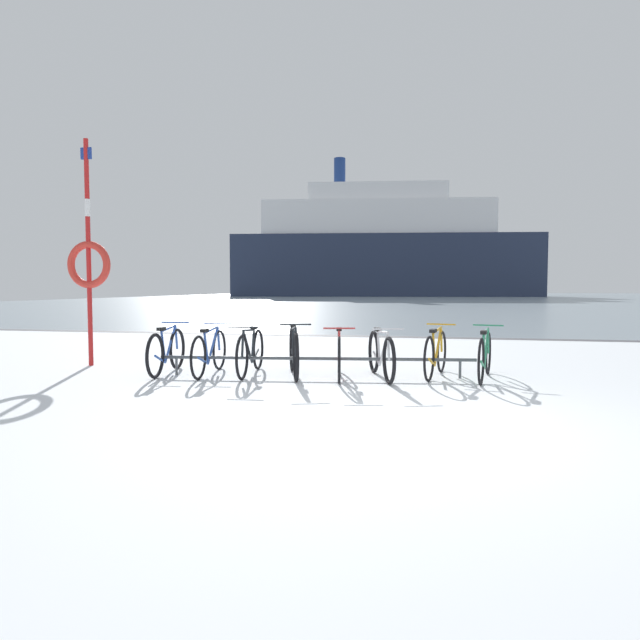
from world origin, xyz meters
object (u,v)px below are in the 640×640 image
(bicycle_2, at_px, (251,352))
(bicycle_5, at_px, (381,355))
(bicycle_4, at_px, (339,354))
(bicycle_6, at_px, (436,353))
(bicycle_3, at_px, (294,352))
(bicycle_7, at_px, (485,355))
(ferry_ship, at_px, (382,250))
(bicycle_0, at_px, (167,351))
(bicycle_1, at_px, (210,352))
(rescue_post, at_px, (89,260))

(bicycle_2, xyz_separation_m, bicycle_5, (2.05, 0.07, -0.00))
(bicycle_4, relative_size, bicycle_6, 0.99)
(bicycle_3, bearing_deg, bicycle_2, 179.86)
(bicycle_2, bearing_deg, bicycle_7, 4.42)
(ferry_ship, bearing_deg, bicycle_6, -83.67)
(bicycle_4, bearing_deg, bicycle_5, 11.39)
(bicycle_0, distance_m, bicycle_7, 4.94)
(bicycle_7, bearing_deg, bicycle_5, -172.36)
(bicycle_2, distance_m, bicycle_5, 2.05)
(bicycle_2, relative_size, bicycle_6, 1.06)
(bicycle_4, bearing_deg, bicycle_1, -177.92)
(bicycle_0, relative_size, bicycle_7, 0.97)
(bicycle_6, bearing_deg, bicycle_4, -163.01)
(rescue_post, bearing_deg, bicycle_3, -6.13)
(bicycle_1, relative_size, bicycle_3, 1.01)
(bicycle_2, height_order, bicycle_3, bicycle_3)
(ferry_ship, bearing_deg, bicycle_3, -85.37)
(bicycle_6, bearing_deg, bicycle_2, -172.36)
(bicycle_3, relative_size, bicycle_5, 1.00)
(bicycle_4, bearing_deg, bicycle_0, -177.48)
(bicycle_0, distance_m, bicycle_6, 4.24)
(bicycle_2, bearing_deg, bicycle_6, 7.64)
(bicycle_0, bearing_deg, rescue_post, 161.60)
(bicycle_7, relative_size, ferry_ship, 0.04)
(bicycle_0, relative_size, ferry_ship, 0.04)
(bicycle_4, bearing_deg, bicycle_7, 8.73)
(bicycle_1, height_order, bicycle_2, bicycle_2)
(bicycle_7, bearing_deg, ferry_ship, 96.88)
(bicycle_0, distance_m, bicycle_3, 2.05)
(bicycle_0, height_order, ferry_ship, ferry_ship)
(bicycle_3, relative_size, rescue_post, 0.43)
(bicycle_1, distance_m, bicycle_6, 3.53)
(bicycle_0, relative_size, rescue_post, 0.42)
(bicycle_5, height_order, ferry_ship, ferry_ship)
(bicycle_5, relative_size, ferry_ship, 0.04)
(bicycle_3, bearing_deg, bicycle_7, 5.53)
(bicycle_4, bearing_deg, ferry_ship, 95.19)
(bicycle_0, height_order, bicycle_5, bicycle_0)
(bicycle_1, height_order, bicycle_5, bicycle_5)
(bicycle_5, bearing_deg, bicycle_1, -175.74)
(rescue_post, bearing_deg, bicycle_0, -18.40)
(bicycle_7, xyz_separation_m, ferry_ship, (-8.78, 72.74, 6.26))
(rescue_post, bearing_deg, ferry_ship, 91.67)
(bicycle_1, bearing_deg, bicycle_0, -176.18)
(bicycle_1, relative_size, bicycle_5, 1.01)
(bicycle_3, height_order, bicycle_5, bicycle_3)
(bicycle_3, bearing_deg, rescue_post, 173.87)
(bicycle_2, relative_size, bicycle_3, 1.03)
(bicycle_1, distance_m, bicycle_3, 1.35)
(bicycle_2, height_order, bicycle_6, bicycle_6)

